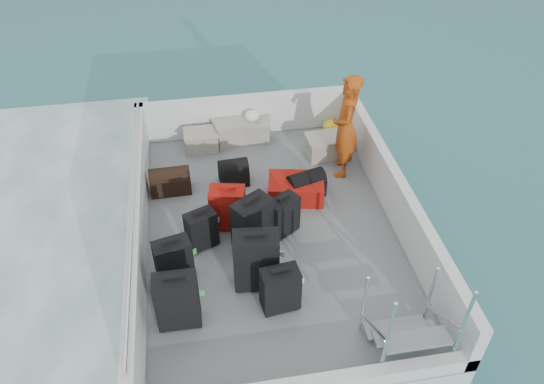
{
  "coord_description": "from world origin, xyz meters",
  "views": [
    {
      "loc": [
        -0.85,
        -5.17,
        5.69
      ],
      "look_at": [
        0.07,
        0.32,
        1.0
      ],
      "focal_mm": 35.0,
      "sensor_mm": 36.0,
      "label": 1
    }
  ],
  "objects_px": {
    "suitcase_3": "(256,261)",
    "passenger": "(346,127)",
    "suitcase_6": "(280,290)",
    "suitcase_8": "(296,189)",
    "suitcase_2": "(201,230)",
    "suitcase_0": "(177,302)",
    "crate_2": "(252,130)",
    "suitcase_4": "(253,224)",
    "suitcase_7": "(283,216)",
    "suitcase_5": "(228,208)",
    "crate_3": "(325,147)",
    "crate_1": "(233,131)",
    "crate_0": "(202,141)",
    "suitcase_1": "(174,263)"
  },
  "relations": [
    {
      "from": "suitcase_3",
      "to": "passenger",
      "type": "height_order",
      "value": "passenger"
    },
    {
      "from": "suitcase_6",
      "to": "suitcase_8",
      "type": "height_order",
      "value": "suitcase_6"
    },
    {
      "from": "suitcase_2",
      "to": "suitcase_3",
      "type": "height_order",
      "value": "suitcase_3"
    },
    {
      "from": "suitcase_0",
      "to": "crate_2",
      "type": "relative_size",
      "value": 1.35
    },
    {
      "from": "suitcase_2",
      "to": "suitcase_6",
      "type": "height_order",
      "value": "suitcase_6"
    },
    {
      "from": "suitcase_8",
      "to": "crate_2",
      "type": "relative_size",
      "value": 1.45
    },
    {
      "from": "suitcase_4",
      "to": "suitcase_7",
      "type": "xyz_separation_m",
      "value": [
        0.43,
        0.16,
        -0.08
      ]
    },
    {
      "from": "suitcase_3",
      "to": "suitcase_7",
      "type": "distance_m",
      "value": 0.97
    },
    {
      "from": "suitcase_3",
      "to": "suitcase_5",
      "type": "distance_m",
      "value": 1.11
    },
    {
      "from": "passenger",
      "to": "suitcase_6",
      "type": "bearing_deg",
      "value": -15.79
    },
    {
      "from": "suitcase_6",
      "to": "crate_3",
      "type": "distance_m",
      "value": 3.11
    },
    {
      "from": "suitcase_7",
      "to": "crate_1",
      "type": "bearing_deg",
      "value": 67.32
    },
    {
      "from": "suitcase_2",
      "to": "crate_0",
      "type": "height_order",
      "value": "suitcase_2"
    },
    {
      "from": "suitcase_0",
      "to": "suitcase_2",
      "type": "height_order",
      "value": "suitcase_0"
    },
    {
      "from": "crate_0",
      "to": "crate_3",
      "type": "distance_m",
      "value": 2.0
    },
    {
      "from": "suitcase_2",
      "to": "crate_3",
      "type": "bearing_deg",
      "value": 16.75
    },
    {
      "from": "suitcase_0",
      "to": "suitcase_3",
      "type": "xyz_separation_m",
      "value": [
        0.94,
        0.42,
        0.03
      ]
    },
    {
      "from": "suitcase_7",
      "to": "crate_0",
      "type": "distance_m",
      "value": 2.34
    },
    {
      "from": "suitcase_0",
      "to": "suitcase_5",
      "type": "height_order",
      "value": "suitcase_0"
    },
    {
      "from": "suitcase_1",
      "to": "suitcase_6",
      "type": "height_order",
      "value": "suitcase_1"
    },
    {
      "from": "suitcase_2",
      "to": "suitcase_7",
      "type": "relative_size",
      "value": 0.96
    },
    {
      "from": "suitcase_1",
      "to": "suitcase_5",
      "type": "xyz_separation_m",
      "value": [
        0.74,
        0.87,
        -0.01
      ]
    },
    {
      "from": "suitcase_6",
      "to": "suitcase_3",
      "type": "bearing_deg",
      "value": 111.94
    },
    {
      "from": "suitcase_4",
      "to": "suitcase_7",
      "type": "distance_m",
      "value": 0.46
    },
    {
      "from": "suitcase_1",
      "to": "suitcase_2",
      "type": "xyz_separation_m",
      "value": [
        0.36,
        0.55,
        -0.05
      ]
    },
    {
      "from": "suitcase_0",
      "to": "passenger",
      "type": "bearing_deg",
      "value": 44.4
    },
    {
      "from": "suitcase_7",
      "to": "crate_2",
      "type": "height_order",
      "value": "suitcase_7"
    },
    {
      "from": "suitcase_1",
      "to": "suitcase_7",
      "type": "distance_m",
      "value": 1.58
    },
    {
      "from": "crate_3",
      "to": "suitcase_1",
      "type": "bearing_deg",
      "value": -137.29
    },
    {
      "from": "crate_2",
      "to": "crate_3",
      "type": "xyz_separation_m",
      "value": [
        1.08,
        -0.67,
        0.0
      ]
    },
    {
      "from": "crate_3",
      "to": "crate_2",
      "type": "bearing_deg",
      "value": 147.95
    },
    {
      "from": "suitcase_3",
      "to": "crate_2",
      "type": "xyz_separation_m",
      "value": [
        0.39,
        3.13,
        -0.24
      ]
    },
    {
      "from": "suitcase_3",
      "to": "suitcase_7",
      "type": "height_order",
      "value": "suitcase_3"
    },
    {
      "from": "suitcase_6",
      "to": "crate_1",
      "type": "bearing_deg",
      "value": 85.23
    },
    {
      "from": "crate_0",
      "to": "crate_1",
      "type": "height_order",
      "value": "crate_1"
    },
    {
      "from": "suitcase_1",
      "to": "crate_3",
      "type": "distance_m",
      "value": 3.32
    },
    {
      "from": "suitcase_7",
      "to": "passenger",
      "type": "height_order",
      "value": "passenger"
    },
    {
      "from": "suitcase_0",
      "to": "crate_1",
      "type": "relative_size",
      "value": 1.23
    },
    {
      "from": "suitcase_0",
      "to": "crate_3",
      "type": "bearing_deg",
      "value": 50.89
    },
    {
      "from": "suitcase_8",
      "to": "passenger",
      "type": "bearing_deg",
      "value": -47.64
    },
    {
      "from": "crate_0",
      "to": "suitcase_0",
      "type": "bearing_deg",
      "value": -98.0
    },
    {
      "from": "crate_3",
      "to": "crate_1",
      "type": "bearing_deg",
      "value": 154.28
    },
    {
      "from": "passenger",
      "to": "suitcase_5",
      "type": "bearing_deg",
      "value": -48.67
    },
    {
      "from": "suitcase_6",
      "to": "crate_3",
      "type": "height_order",
      "value": "suitcase_6"
    },
    {
      "from": "suitcase_0",
      "to": "suitcase_4",
      "type": "xyz_separation_m",
      "value": [
        0.99,
        1.1,
        -0.0
      ]
    },
    {
      "from": "crate_2",
      "to": "suitcase_6",
      "type": "bearing_deg",
      "value": -92.74
    },
    {
      "from": "suitcase_1",
      "to": "passenger",
      "type": "height_order",
      "value": "passenger"
    },
    {
      "from": "suitcase_1",
      "to": "suitcase_8",
      "type": "height_order",
      "value": "suitcase_1"
    },
    {
      "from": "suitcase_5",
      "to": "passenger",
      "type": "height_order",
      "value": "passenger"
    },
    {
      "from": "suitcase_1",
      "to": "suitcase_3",
      "type": "relative_size",
      "value": 0.81
    }
  ]
}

